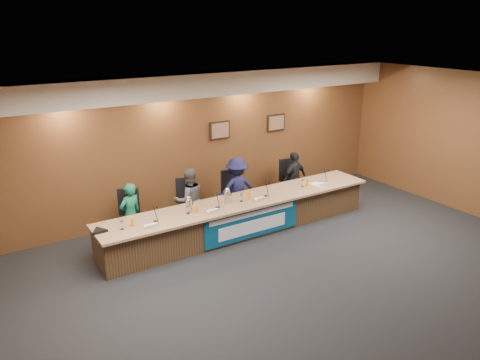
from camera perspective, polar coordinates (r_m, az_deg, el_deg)
The scene contains 39 objects.
floor at distance 8.23m, azimuth 9.41°, elevation -12.36°, with size 10.00×10.00×0.00m, color black.
ceiling at distance 7.14m, azimuth 10.78°, elevation 10.21°, with size 10.00×8.00×0.04m, color silver.
wall_back at distance 10.68m, azimuth -4.41°, elevation 4.53°, with size 10.00×0.04×3.20m, color brown.
soffit at distance 10.22m, azimuth -3.93°, elevation 11.60°, with size 10.00×0.50×0.50m, color beige.
dais_body at distance 9.77m, azimuth 0.20°, elevation -4.56°, with size 6.00×0.80×0.70m, color #47301B.
dais_top at distance 9.59m, azimuth 0.36°, elevation -2.60°, with size 6.10×0.95×0.05m, color #946C4D.
banner at distance 9.44m, azimuth 1.56°, elevation -5.23°, with size 2.20×0.02×0.65m, color navy.
banner_text_upper at distance 9.35m, azimuth 1.61°, elevation -4.14°, with size 2.00×0.01×0.10m, color silver.
banner_text_lower at distance 9.47m, azimuth 1.60°, elevation -5.70°, with size 1.60×0.01×0.28m, color silver.
wall_photo_left at distance 10.79m, azimuth -2.48°, elevation 6.07°, with size 0.52×0.04×0.42m, color black.
wall_photo_right at distance 11.64m, azimuth 4.41°, elevation 6.99°, with size 0.52×0.04×0.42m, color black.
panelist_a at distance 9.40m, azimuth -13.19°, elevation -4.12°, with size 0.47×0.31×1.29m, color #115A3F.
panelist_b at distance 9.82m, azimuth -6.22°, elevation -2.41°, with size 0.67×0.52×1.38m, color #48494C.
panelist_c at distance 10.34m, azimuth -0.37°, elevation -1.07°, with size 0.92×0.53×1.42m, color #13153D.
panelist_d at distance 11.25m, azimuth 6.62°, elevation 0.19°, with size 0.77×0.32×1.32m, color black.
office_chair_a at distance 9.55m, azimuth -13.32°, elevation -4.83°, with size 0.48×0.48×0.08m, color black.
office_chair_b at distance 9.98m, azimuth -6.43°, elevation -3.36°, with size 0.48×0.48×0.08m, color black.
office_chair_c at distance 10.50m, azimuth -0.65°, elevation -2.09°, with size 0.48×0.48×0.08m, color black.
office_chair_d at distance 11.38m, azimuth 6.28°, elevation -0.53°, with size 0.48×0.48×0.08m, color black.
nameplate_a at distance 8.46m, azimuth -10.66°, elevation -5.47°, with size 0.24×0.06×0.09m, color white.
microphone_a at distance 8.70m, azimuth -10.27°, elevation -4.99°, with size 0.07×0.07×0.02m, color black.
juice_glass_a at distance 8.60m, azimuth -12.95°, elevation -5.01°, with size 0.06×0.06×0.15m, color orange.
water_glass_a at distance 8.49m, azimuth -14.21°, elevation -5.32°, with size 0.08×0.08×0.18m, color silver.
nameplate_b at distance 8.95m, azimuth -3.14°, elevation -3.76°, with size 0.24×0.06×0.09m, color white.
microphone_b at distance 9.19m, azimuth -2.79°, elevation -3.38°, with size 0.07×0.07×0.02m, color black.
juice_glass_b at distance 8.97m, azimuth -5.34°, elevation -3.55°, with size 0.06×0.06×0.15m, color orange.
water_glass_b at distance 8.93m, azimuth -6.37°, elevation -3.61°, with size 0.08×0.08×0.18m, color silver.
nameplate_c at distance 9.54m, azimuth 2.59°, elevation -2.29°, with size 0.24×0.06×0.09m, color white.
microphone_c at distance 9.80m, azimuth 3.19°, elevation -1.93°, with size 0.07×0.07×0.02m, color black.
juice_glass_c at distance 9.56m, azimuth 1.06°, elevation -2.02°, with size 0.06×0.06×0.15m, color orange.
water_glass_c at distance 9.48m, azimuth 0.16°, elevation -2.12°, with size 0.08×0.08×0.18m, color silver.
nameplate_d at distance 10.54m, azimuth 10.07°, elevation -0.49°, with size 0.24×0.06×0.09m, color white.
microphone_d at distance 10.78m, azimuth 10.21°, elevation -0.26°, with size 0.07×0.07×0.02m, color black.
juice_glass_d at distance 10.48m, azimuth 8.21°, elevation -0.33°, with size 0.06×0.06×0.15m, color orange.
water_glass_d at distance 10.41m, azimuth 7.65°, elevation -0.35°, with size 0.08×0.08×0.18m, color silver.
carafe_left at distance 9.00m, azimuth -6.27°, elevation -3.13°, with size 0.13×0.13×0.26m, color silver.
carafe_mid at distance 9.39m, azimuth -1.58°, elevation -2.08°, with size 0.13×0.13×0.26m, color silver.
speakerphone at distance 8.52m, azimuth -16.81°, elevation -5.96°, with size 0.32×0.32×0.05m, color black.
paper_stack at distance 10.62m, azimuth 9.39°, elevation -0.53°, with size 0.22×0.30×0.01m, color white.
Camera 1 is at (-4.81, -5.17, 4.23)m, focal length 35.00 mm.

